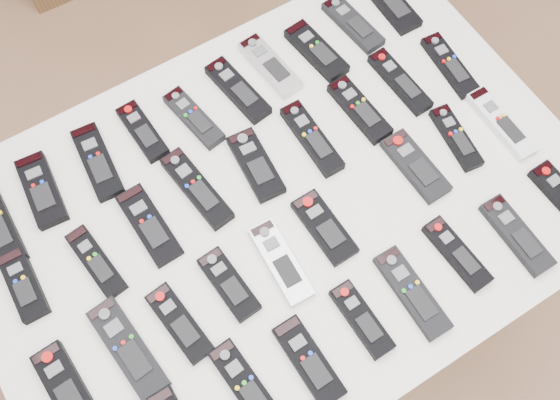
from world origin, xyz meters
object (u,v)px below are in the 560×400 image
remote_21 (179,323)px  remote_30 (248,388)px  remote_4 (194,118)px  remote_26 (456,138)px  remote_22 (229,284)px  remote_23 (281,262)px  remote_31 (309,361)px  remote_3 (142,131)px  remote_7 (316,51)px  remote_10 (24,285)px  remote_19 (66,387)px  remote_16 (359,110)px  remote_18 (450,65)px  remote_24 (324,227)px  remote_1 (42,190)px  remote_34 (457,254)px  remote_11 (96,262)px  remote_32 (362,319)px  remote_35 (517,235)px  remote_8 (353,24)px  remote_33 (412,293)px  remote_5 (238,90)px  remote_6 (270,66)px  remote_25 (416,166)px  remote_17 (400,82)px  remote_27 (501,123)px  remote_12 (149,225)px  table (280,215)px  remote_13 (197,188)px  remote_15 (312,138)px  remote_14 (256,165)px  remote_20 (128,348)px  remote_2 (97,162)px  remote_9 (390,3)px

remote_21 → remote_30: same height
remote_4 → remote_26: 0.57m
remote_22 → remote_23: size_ratio=0.84×
remote_26 → remote_31: bearing=-148.6°
remote_3 → remote_31: 0.60m
remote_7 → remote_10: same height
remote_19 → remote_30: size_ratio=0.89×
remote_16 → remote_18: bearing=-5.0°
remote_7 → remote_30: remote_7 is taller
remote_16 → remote_24: size_ratio=1.09×
remote_1 → remote_34: bearing=-36.1°
remote_11 → remote_32: remote_32 is taller
remote_34 → remote_35: (0.13, -0.03, -0.00)m
remote_8 → remote_32: remote_32 is taller
remote_33 → remote_5: bearing=95.7°
remote_34 → remote_6: bearing=94.8°
remote_25 → remote_17: bearing=61.3°
remote_24 → remote_4: bearing=104.1°
remote_4 → remote_32: size_ratio=1.08×
remote_27 → remote_32: (-0.50, -0.19, 0.00)m
remote_26 → remote_30: (-0.64, -0.21, 0.00)m
remote_5 → remote_12: bearing=-157.2°
table → remote_21: size_ratio=7.79×
remote_33 → remote_16: bearing=69.8°
remote_18 → remote_1: bearing=172.9°
remote_13 → remote_35: (0.49, -0.43, -0.00)m
remote_23 → remote_30: (-0.18, -0.17, 0.00)m
remote_12 → remote_18: remote_12 is taller
remote_1 → remote_23: 0.52m
remote_22 → remote_27: remote_22 is taller
remote_13 → remote_27: (0.64, -0.21, -0.00)m
remote_12 → remote_19: 0.34m
remote_31 → remote_27: bearing=16.9°
remote_12 → remote_25: same height
remote_18 → remote_35: remote_35 is taller
table → remote_15: (0.14, 0.09, 0.07)m
remote_34 → remote_31: bearing=-179.7°
remote_8 → remote_17: bearing=-96.6°
remote_10 → remote_14: remote_10 is taller
remote_8 → remote_20: (-0.78, -0.40, 0.00)m
remote_21 → remote_34: size_ratio=0.99×
remote_14 → remote_35: 0.55m
remote_23 → remote_25: 0.35m
remote_17 → remote_20: 0.81m
remote_27 → remote_10: bearing=169.1°
remote_2 → remote_32: size_ratio=1.18×
remote_22 → remote_9: bearing=26.4°
remote_6 → remote_20: remote_6 is taller
remote_1 → remote_22: 0.44m
table → remote_34: size_ratio=7.73×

